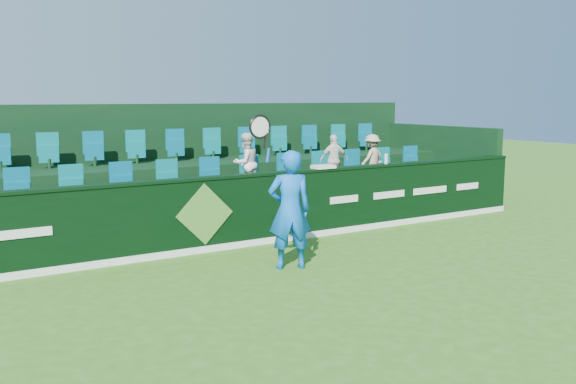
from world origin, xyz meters
TOP-DOWN VIEW (x-y plane):
  - ground at (0.00, 0.00)m, footprint 60.00×60.00m
  - sponsor_hoarding at (0.00, 4.00)m, footprint 16.00×0.25m
  - stand_tier_front at (0.00, 5.10)m, footprint 16.00×2.00m
  - stand_tier_back at (0.00, 7.00)m, footprint 16.00×1.80m
  - stand_rear at (0.00, 7.44)m, footprint 16.00×4.10m
  - seat_row_front at (0.00, 5.50)m, footprint 13.50×0.50m
  - seat_row_back at (0.00, 7.30)m, footprint 13.50×0.50m
  - tennis_player at (0.72, 2.22)m, footprint 1.22×0.68m
  - spectator_left at (1.51, 5.12)m, footprint 0.67×0.57m
  - spectator_middle at (3.75, 5.12)m, footprint 0.71×0.44m
  - spectator_right at (4.84, 5.12)m, footprint 0.78×0.54m
  - towel at (2.65, 4.00)m, footprint 0.44×0.28m
  - drinks_bottle at (4.29, 4.00)m, footprint 0.07×0.07m

SIDE VIEW (x-z plane):
  - ground at x=0.00m, z-range 0.00..0.00m
  - stand_tier_front at x=0.00m, z-range 0.00..0.80m
  - stand_tier_back at x=0.00m, z-range 0.00..1.30m
  - sponsor_hoarding at x=0.00m, z-range 0.00..1.35m
  - tennis_player at x=0.72m, z-range -0.29..2.24m
  - seat_row_front at x=0.00m, z-range 0.80..1.40m
  - stand_rear at x=0.00m, z-range -0.08..2.52m
  - spectator_right at x=4.84m, z-range 0.80..1.90m
  - spectator_middle at x=3.75m, z-range 0.80..1.93m
  - towel at x=2.65m, z-range 1.35..1.42m
  - spectator_left at x=1.51m, z-range 0.80..2.04m
  - drinks_bottle at x=4.29m, z-range 1.35..1.57m
  - seat_row_back at x=0.00m, z-range 1.30..1.90m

